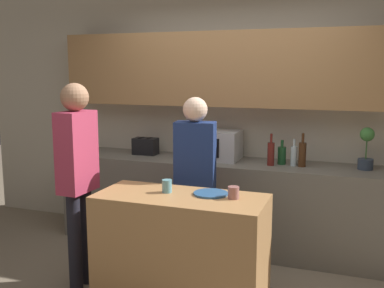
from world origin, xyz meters
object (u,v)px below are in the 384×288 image
cup_0 (167,186)px  person_center (78,168)px  bottle_2 (294,156)px  microwave (214,145)px  bottle_0 (271,153)px  toaster (146,146)px  bottle_1 (282,155)px  bottle_3 (302,154)px  person_left (195,173)px  plate_on_island (211,194)px  cup_1 (234,193)px  potted_plant (366,149)px

cup_0 → person_center: bearing=-179.4°
bottle_2 → person_center: size_ratio=0.15×
microwave → bottle_0: 0.62m
toaster → cup_0: toaster is taller
microwave → bottle_1: bearing=-2.0°
microwave → bottle_0: (0.61, -0.12, -0.03)m
bottle_0 → bottle_2: (0.21, 0.06, -0.02)m
bottle_3 → cup_0: 1.53m
bottle_1 → bottle_3: bottle_3 is taller
bottle_1 → person_left: bearing=-127.3°
bottle_2 → plate_on_island: bottle_2 is taller
toaster → person_center: size_ratio=0.15×
bottle_0 → person_left: (-0.52, -0.72, -0.08)m
bottle_3 → person_left: person_left is taller
bottle_2 → cup_1: bottle_2 is taller
potted_plant → bottle_3: 0.58m
potted_plant → person_center: person_center is taller
bottle_0 → bottle_3: bottle_3 is taller
cup_0 → potted_plant: bearing=42.8°
person_left → person_center: 0.98m
potted_plant → cup_1: potted_plant is taller
bottle_3 → plate_on_island: size_ratio=1.25×
microwave → person_center: 1.54m
cup_1 → cup_0: bearing=-179.0°
plate_on_island → person_center: size_ratio=0.15×
cup_0 → cup_1: size_ratio=1.11×
potted_plant → cup_0: bearing=-137.2°
person_center → microwave: bearing=153.0°
toaster → cup_0: 1.56m
potted_plant → person_center: size_ratio=0.23×
bottle_0 → bottle_1: bearing=44.7°
plate_on_island → cup_0: 0.34m
bottle_1 → person_left: 1.02m
cup_1 → person_left: (-0.47, 0.49, 0.00)m
microwave → bottle_0: size_ratio=1.67×
cup_0 → person_left: person_left is taller
bottle_0 → plate_on_island: bearing=-101.9°
bottle_3 → cup_1: bearing=-105.7°
microwave → toaster: bearing=179.9°
cup_1 → person_left: person_left is taller
toaster → bottle_3: bottle_3 is taller
potted_plant → plate_on_island: bearing=-130.9°
plate_on_island → bottle_2: bearing=69.4°
person_center → potted_plant: bearing=123.5°
bottle_0 → bottle_1: bottle_0 is taller
plate_on_island → person_left: person_left is taller
person_left → person_center: (-0.84, -0.50, 0.09)m
person_left → plate_on_island: bearing=114.4°
cup_1 → bottle_1: bearing=83.4°
microwave → bottle_0: bottle_0 is taller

